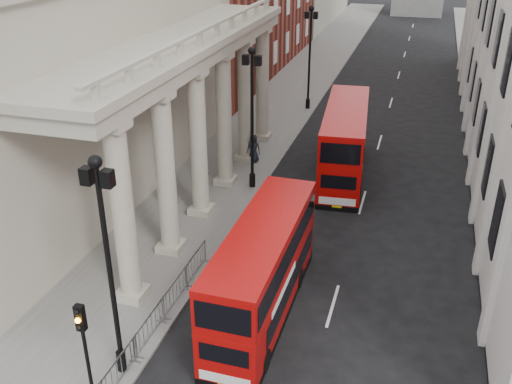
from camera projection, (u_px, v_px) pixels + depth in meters
name	position (u px, v px, depth m)	size (l,w,h in m)	color
sidewalk_west	(260.00, 129.00, 43.54)	(6.00, 140.00, 0.12)	slate
sidewalk_east	(490.00, 152.00, 39.31)	(3.00, 140.00, 0.12)	slate
kerb	(298.00, 133.00, 42.78)	(0.20, 140.00, 0.14)	slate
portico_building	(76.00, 86.00, 32.53)	(9.00, 28.00, 12.00)	#A7A08C
lamp_post_south	(108.00, 256.00, 18.41)	(1.05, 0.44, 8.32)	black
lamp_post_mid	(252.00, 110.00, 32.19)	(1.05, 0.44, 8.32)	black
lamp_post_north	(310.00, 51.00, 45.96)	(1.05, 0.44, 8.32)	black
traffic_light	(84.00, 341.00, 17.44)	(0.28, 0.33, 4.30)	black
bus_near	(263.00, 269.00, 22.76)	(2.31, 9.33, 4.02)	#A80807
bus_far	(345.00, 141.00, 35.08)	(3.38, 10.35, 4.39)	#B70908
pedestrian_a	(165.00, 192.00, 31.79)	(0.58, 0.38, 1.59)	black
pedestrian_b	(202.00, 162.00, 35.39)	(0.86, 0.67, 1.77)	black
pedestrian_c	(254.00, 148.00, 37.32)	(0.92, 0.60, 1.89)	black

